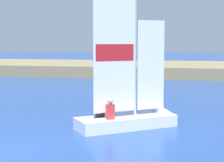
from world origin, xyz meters
TOP-DOWN VIEW (x-y plane):
  - shore_bank at (0.00, 28.04)m, footprint 80.00×12.24m
  - sailboat at (3.76, 4.19)m, footprint 4.09×3.50m

SIDE VIEW (x-z plane):
  - shore_bank at x=0.00m, z-range 0.00..1.02m
  - sailboat at x=3.76m, z-range -2.71..3.84m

